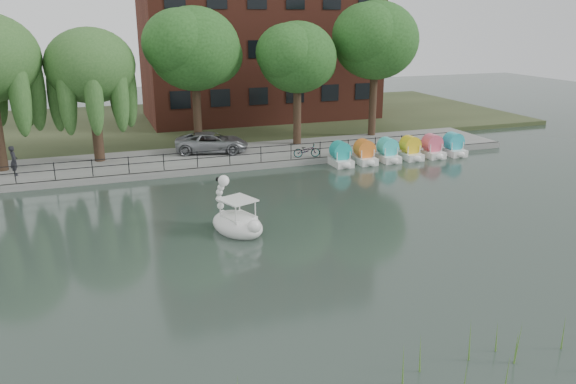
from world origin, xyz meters
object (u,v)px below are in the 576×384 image
swan_boat (236,220)px  bicycle (307,150)px  minivan (212,141)px  pedestrian (14,159)px

swan_boat → bicycle: bearing=32.6°
swan_boat → minivan: bearing=60.4°
pedestrian → minivan: bearing=-91.9°
minivan → bicycle: (5.47, -3.44, -0.27)m
bicycle → pedestrian: size_ratio=0.87×
minivan → swan_boat: size_ratio=1.68×
bicycle → swan_boat: 12.63m
minivan → bicycle: minivan is taller
bicycle → pedestrian: (-17.31, 1.54, 0.49)m
bicycle → swan_boat: size_ratio=0.52×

